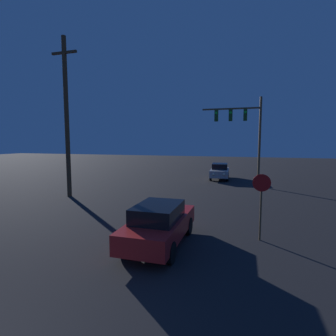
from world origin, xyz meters
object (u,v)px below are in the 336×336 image
object	(u,v)px
car_far	(220,171)
car_near	(159,223)
traffic_signal_mast	(243,126)
stop_sign	(261,195)
utility_pole	(67,116)

from	to	relation	value
car_far	car_near	bearing A→B (deg)	85.34
car_far	traffic_signal_mast	world-z (taller)	traffic_signal_mast
car_far	traffic_signal_mast	distance (m)	5.65
car_near	car_far	world-z (taller)	same
car_near	car_far	xyz separation A→B (m)	(0.30, 16.65, 0.00)
stop_sign	car_far	bearing A→B (deg)	101.23
traffic_signal_mast	stop_sign	world-z (taller)	traffic_signal_mast
car_far	traffic_signal_mast	size ratio (longest dim) A/B	0.61
car_near	utility_pole	world-z (taller)	utility_pole
car_near	stop_sign	bearing A→B (deg)	23.13
traffic_signal_mast	stop_sign	size ratio (longest dim) A/B	2.88
car_near	traffic_signal_mast	xyz separation A→B (m)	(2.41, 13.20, 3.95)
traffic_signal_mast	utility_pole	xyz separation A→B (m)	(-10.55, -7.39, 0.44)
car_near	traffic_signal_mast	distance (m)	13.99
stop_sign	utility_pole	bearing A→B (deg)	159.21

